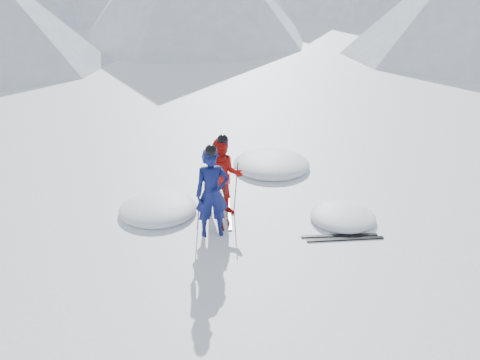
{
  "coord_description": "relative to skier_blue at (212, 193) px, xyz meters",
  "views": [
    {
      "loc": [
        -2.03,
        -9.75,
        5.79
      ],
      "look_at": [
        -1.67,
        0.5,
        1.1
      ],
      "focal_mm": 38.0,
      "sensor_mm": 36.0,
      "label": 1
    }
  ],
  "objects": [
    {
      "name": "pole_blue_right",
      "position": [
        0.25,
        0.25,
        -0.33
      ],
      "size": [
        0.13,
        0.08,
        1.33
      ],
      "primitive_type": "cylinder",
      "rotation": [
        -0.04,
        0.08,
        0.0
      ],
      "color": "black",
      "rests_on": "ground"
    },
    {
      "name": "ski_loose_a",
      "position": [
        2.79,
        -0.21,
        -0.99
      ],
      "size": [
        1.7,
        0.12,
        0.03
      ],
      "primitive_type": "cube",
      "rotation": [
        0.0,
        0.0,
        1.59
      ],
      "color": "black",
      "rests_on": "ground"
    },
    {
      "name": "pole_blue_left",
      "position": [
        -0.3,
        0.15,
        -0.33
      ],
      "size": [
        0.13,
        0.09,
        1.33
      ],
      "primitive_type": "cylinder",
      "rotation": [
        0.05,
        0.08,
        0.0
      ],
      "color": "black",
      "rests_on": "ground"
    },
    {
      "name": "skier_red",
      "position": [
        0.24,
        0.95,
        -0.06
      ],
      "size": [
        0.96,
        0.77,
        1.89
      ],
      "primitive_type": "imported",
      "rotation": [
        0.0,
        0.0,
        0.06
      ],
      "color": "red",
      "rests_on": "ground"
    },
    {
      "name": "pole_red_left",
      "position": [
        -0.06,
        1.2,
        -0.37
      ],
      "size": [
        0.12,
        0.1,
        1.26
      ],
      "primitive_type": "cylinder",
      "rotation": [
        0.06,
        0.08,
        0.0
      ],
      "color": "black",
      "rests_on": "ground"
    },
    {
      "name": "pole_red_right",
      "position": [
        0.54,
        1.1,
        -0.37
      ],
      "size": [
        0.12,
        0.09,
        1.26
      ],
      "primitive_type": "cylinder",
      "rotation": [
        -0.05,
        0.08,
        0.0
      ],
      "color": "black",
      "rests_on": "ground"
    },
    {
      "name": "ski_loose_b",
      "position": [
        2.89,
        -0.36,
        -0.99
      ],
      "size": [
        1.7,
        0.18,
        0.03
      ],
      "primitive_type": "cube",
      "rotation": [
        0.0,
        0.0,
        1.62
      ],
      "color": "black",
      "rests_on": "ground"
    },
    {
      "name": "skier_blue",
      "position": [
        0.0,
        0.0,
        0.0
      ],
      "size": [
        0.8,
        0.59,
        2.0
      ],
      "primitive_type": "imported",
      "rotation": [
        0.0,
        0.0,
        0.16
      ],
      "color": "#0D1451",
      "rests_on": "ground"
    },
    {
      "name": "snow_lumps",
      "position": [
        0.96,
        2.35,
        -1.0
      ],
      "size": [
        6.07,
        5.05,
        0.49
      ],
      "color": "white",
      "rests_on": "ground"
    },
    {
      "name": "ground",
      "position": [
        2.28,
        -0.05,
        -1.0
      ],
      "size": [
        160.0,
        160.0,
        0.0
      ],
      "primitive_type": "plane",
      "color": "white",
      "rests_on": "ground"
    },
    {
      "name": "ski_worn_left",
      "position": [
        0.12,
        0.95,
        -0.99
      ],
      "size": [
        0.25,
        1.7,
        0.03
      ],
      "primitive_type": "cube",
      "rotation": [
        0.0,
        0.0,
        0.09
      ],
      "color": "black",
      "rests_on": "ground"
    },
    {
      "name": "ski_worn_right",
      "position": [
        0.36,
        0.95,
        -0.99
      ],
      "size": [
        0.13,
        1.7,
        0.03
      ],
      "primitive_type": "cube",
      "rotation": [
        0.0,
        0.0,
        0.02
      ],
      "color": "black",
      "rests_on": "ground"
    }
  ]
}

